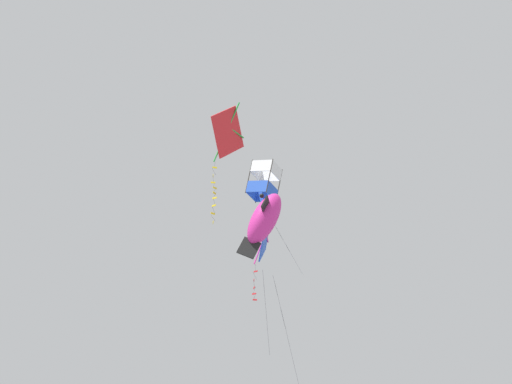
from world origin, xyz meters
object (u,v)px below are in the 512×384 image
kite_fish_mid_left (264,219)px  kite_box_highest (264,181)px  kite_diamond_near_left (227,132)px  kite_diamond_far_centre (265,237)px

kite_fish_mid_left → kite_box_highest: bearing=7.0°
kite_box_highest → kite_fish_mid_left: kite_box_highest is taller
kite_fish_mid_left → kite_diamond_near_left: 3.89m
kite_diamond_far_centre → kite_fish_mid_left: (-4.09, 0.77, -1.28)m
kite_diamond_far_centre → kite_diamond_near_left: size_ratio=1.29×
kite_diamond_far_centre → kite_box_highest: bearing=-13.3°
kite_fish_mid_left → kite_diamond_near_left: size_ratio=1.87×
kite_box_highest → kite_diamond_near_left: bearing=-164.9°
kite_box_highest → kite_diamond_far_centre: size_ratio=0.92×
kite_diamond_far_centre → kite_diamond_near_left: kite_diamond_near_left is taller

